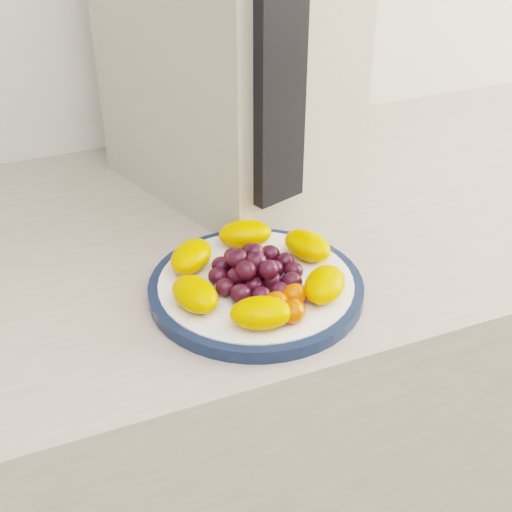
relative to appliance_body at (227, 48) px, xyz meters
name	(u,v)px	position (x,y,z in m)	size (l,w,h in m)	color
counter	(151,487)	(-0.19, -0.11, -0.64)	(3.50, 0.60, 0.90)	#A8998D
cabinet_face	(153,500)	(-0.19, -0.11, -0.67)	(3.48, 0.58, 0.84)	brown
plate_rim	(256,288)	(-0.07, -0.27, -0.18)	(0.24, 0.24, 0.01)	#12203C
plate_face	(256,288)	(-0.07, -0.27, -0.18)	(0.22, 0.22, 0.02)	white
appliance_body	(227,48)	(0.00, 0.00, 0.00)	(0.22, 0.31, 0.38)	#A39D8C
appliance_panel	(279,84)	(0.00, -0.17, 0.01)	(0.07, 0.02, 0.29)	black
fruit_plate	(256,272)	(-0.07, -0.28, -0.16)	(0.21, 0.21, 0.04)	orange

